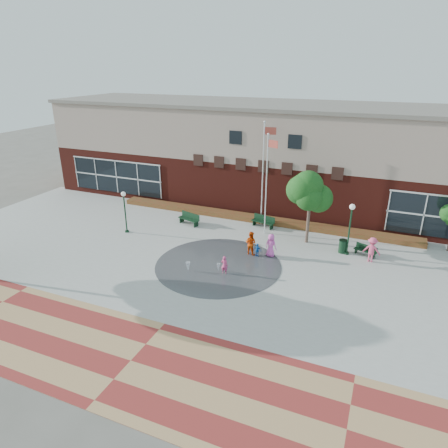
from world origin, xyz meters
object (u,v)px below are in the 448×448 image
at_px(trash_can, 343,246).
at_px(child_splash, 224,265).
at_px(bench_left, 189,221).
at_px(flagpole_right, 267,180).
at_px(flagpole_left, 263,169).

height_order(trash_can, child_splash, child_splash).
bearing_deg(child_splash, bench_left, -46.70).
bearing_deg(flagpole_right, child_splash, -71.79).
height_order(flagpole_right, bench_left, flagpole_right).
distance_m(trash_can, child_splash, 8.92).
bearing_deg(bench_left, flagpole_left, 39.21).
distance_m(flagpole_right, child_splash, 8.17).
bearing_deg(flagpole_left, flagpole_right, -72.40).
bearing_deg(flagpole_right, trash_can, 10.84).
relative_size(flagpole_right, bench_left, 3.84).
bearing_deg(trash_can, flagpole_right, 169.02).
relative_size(flagpole_right, trash_can, 7.93).
distance_m(flagpole_left, trash_can, 8.60).
bearing_deg(bench_left, flagpole_right, 22.41).
bearing_deg(flagpole_left, trash_can, -30.78).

